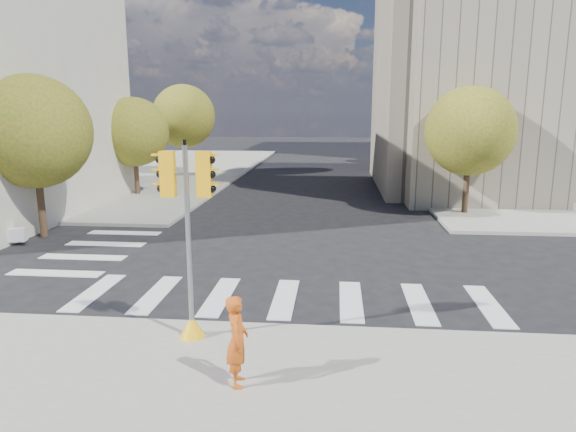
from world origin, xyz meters
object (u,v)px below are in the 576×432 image
Objects in this scene: lamp_near at (462,118)px; photographer at (237,341)px; traffic_signal at (189,257)px; lamp_far at (421,115)px.

lamp_near is 4.78× the size of photographer.
lamp_near is at bearing 60.63° from traffic_signal.
photographer is at bearing -55.34° from traffic_signal.
lamp_far is at bearing -24.91° from photographer.
traffic_signal reaches higher than photographer.
traffic_signal is (-9.86, -32.88, -2.61)m from lamp_far.
traffic_signal is at bearing -117.57° from lamp_near.
lamp_near is 14.00m from lamp_far.
lamp_near reaches higher than photographer.
photographer is (-8.48, -20.74, -3.58)m from lamp_near.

